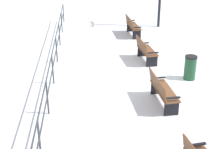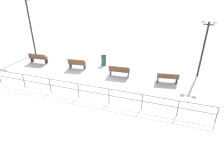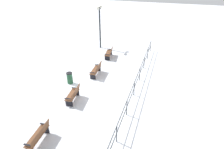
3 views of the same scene
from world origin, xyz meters
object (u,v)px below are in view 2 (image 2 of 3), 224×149
trash_bin (104,60)px  bench_fourth (38,58)px  bench_second (119,71)px  lamppost_middle (29,20)px  bench_third (77,64)px  bench_nearest (168,77)px  lamppost_near (206,39)px

trash_bin → bench_fourth: bearing=103.4°
bench_fourth → trash_bin: size_ratio=1.78×
bench_second → lamppost_middle: 9.20m
bench_third → bench_second: bearing=-99.5°
bench_fourth → lamppost_middle: 3.50m
bench_nearest → lamppost_middle: lamppost_middle is taller
bench_nearest → bench_third: bench_third is taller
bench_third → lamppost_near: lamppost_near is taller
bench_second → lamppost_near: 6.50m
trash_bin → bench_nearest: bearing=-104.0°
bench_second → trash_bin: bench_second is taller
bench_fourth → bench_second: bearing=-95.6°
bench_nearest → lamppost_middle: (1.71, 12.16, 2.73)m
trash_bin → bench_third: bearing=124.8°
bench_fourth → lamppost_middle: size_ratio=0.31×
bench_second → lamppost_middle: size_ratio=0.32×
lamppost_near → trash_bin: lamppost_near is taller
bench_fourth → trash_bin: bench_fourth is taller
bench_third → bench_fourth: 3.56m
bench_fourth → lamppost_near: bearing=-87.0°
bench_second → bench_third: (0.15, 3.56, -0.00)m
bench_second → bench_nearest: bearing=-92.6°
bench_nearest → bench_third: bearing=81.5°
bench_third → trash_bin: bench_third is taller
bench_fourth → lamppost_middle: (1.68, 1.48, 2.68)m
bench_third → lamppost_middle: size_ratio=0.29×
bench_nearest → lamppost_near: size_ratio=0.37×
bench_nearest → bench_fourth: bearing=81.7°
lamppost_near → trash_bin: bearing=93.1°
bench_fourth → lamppost_middle: bearing=36.9°
bench_fourth → trash_bin: 5.54m
lamppost_middle → lamppost_near: bearing=-90.0°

